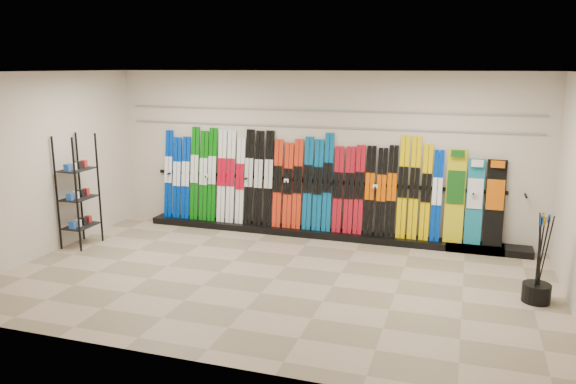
% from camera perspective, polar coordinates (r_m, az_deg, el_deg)
% --- Properties ---
extents(floor, '(8.00, 8.00, 0.00)m').
position_cam_1_polar(floor, '(8.40, -1.43, -8.83)').
color(floor, gray).
rests_on(floor, ground).
extents(back_wall, '(8.00, 0.00, 8.00)m').
position_cam_1_polar(back_wall, '(10.33, 3.13, 3.86)').
color(back_wall, beige).
rests_on(back_wall, floor).
extents(left_wall, '(0.00, 5.00, 5.00)m').
position_cam_1_polar(left_wall, '(10.02, -23.63, 2.54)').
color(left_wall, beige).
rests_on(left_wall, floor).
extents(ceiling, '(8.00, 8.00, 0.00)m').
position_cam_1_polar(ceiling, '(7.82, -1.55, 12.10)').
color(ceiling, silver).
rests_on(ceiling, back_wall).
extents(ski_rack_base, '(8.00, 0.40, 0.12)m').
position_cam_1_polar(ski_rack_base, '(10.38, 3.93, -4.26)').
color(ski_rack_base, black).
rests_on(ski_rack_base, floor).
extents(skis, '(5.37, 0.27, 1.81)m').
position_cam_1_polar(skis, '(10.41, 0.34, 0.94)').
color(skis, '#0033B1').
rests_on(skis, ski_rack_base).
extents(snowboards, '(0.96, 0.24, 1.59)m').
position_cam_1_polar(snowboards, '(9.97, 18.36, -0.79)').
color(snowboards, gold).
rests_on(snowboards, ski_rack_base).
extents(accessory_rack, '(0.40, 0.60, 1.95)m').
position_cam_1_polar(accessory_rack, '(10.33, -20.53, 0.10)').
color(accessory_rack, black).
rests_on(accessory_rack, floor).
extents(pole_bin, '(0.37, 0.37, 0.25)m').
position_cam_1_polar(pole_bin, '(8.28, 23.91, -9.34)').
color(pole_bin, black).
rests_on(pole_bin, floor).
extents(ski_poles, '(0.19, 0.30, 1.18)m').
position_cam_1_polar(ski_poles, '(8.12, 24.24, -6.17)').
color(ski_poles, black).
rests_on(ski_poles, pole_bin).
extents(slatwall_rail_0, '(7.60, 0.02, 0.03)m').
position_cam_1_polar(slatwall_rail_0, '(10.24, 3.13, 6.61)').
color(slatwall_rail_0, gray).
rests_on(slatwall_rail_0, back_wall).
extents(slatwall_rail_1, '(7.60, 0.02, 0.03)m').
position_cam_1_polar(slatwall_rail_1, '(10.22, 3.15, 8.28)').
color(slatwall_rail_1, gray).
rests_on(slatwall_rail_1, back_wall).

